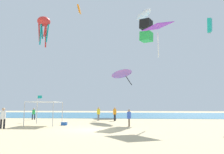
{
  "coord_description": "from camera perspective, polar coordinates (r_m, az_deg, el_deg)",
  "views": [
    {
      "loc": [
        3.25,
        -16.97,
        1.97
      ],
      "look_at": [
        0.45,
        15.38,
        6.42
      ],
      "focal_mm": 33.26,
      "sensor_mm": 36.0,
      "label": 1
    }
  ],
  "objects": [
    {
      "name": "ground",
      "position": [
        17.4,
        -6.04,
        -14.42
      ],
      "size": [
        110.0,
        110.0,
        0.1
      ],
      "primitive_type": "cube",
      "color": "#D1BA8C"
    },
    {
      "name": "ocean_strip",
      "position": [
        44.25,
        0.75,
        -10.33
      ],
      "size": [
        110.0,
        25.55,
        0.03
      ],
      "primitive_type": "cube",
      "color": "teal",
      "rests_on": "ground"
    },
    {
      "name": "canopy_tent",
      "position": [
        22.12,
        -17.99,
        -6.81
      ],
      "size": [
        2.87,
        2.78,
        2.34
      ],
      "color": "#B2B2B7",
      "rests_on": "ground"
    },
    {
      "name": "person_near_tent",
      "position": [
        20.0,
        4.7,
        -10.73
      ],
      "size": [
        0.38,
        0.43,
        1.6
      ],
      "rotation": [
        0.0,
        0.0,
        1.6
      ],
      "color": "brown",
      "rests_on": "ground"
    },
    {
      "name": "person_leftmost",
      "position": [
        27.58,
        -3.73,
        -9.74
      ],
      "size": [
        0.42,
        0.46,
        1.75
      ],
      "rotation": [
        0.0,
        0.0,
        4.53
      ],
      "color": "slate",
      "rests_on": "ground"
    },
    {
      "name": "person_central",
      "position": [
        20.31,
        -27.76,
        -9.54
      ],
      "size": [
        0.47,
        0.42,
        1.77
      ],
      "rotation": [
        0.0,
        0.0,
        6.15
      ],
      "color": "black",
      "rests_on": "ground"
    },
    {
      "name": "person_rightmost",
      "position": [
        31.35,
        -20.74,
        -9.2
      ],
      "size": [
        0.4,
        0.38,
        1.59
      ],
      "rotation": [
        0.0,
        0.0,
        3.55
      ],
      "color": "black",
      "rests_on": "ground"
    },
    {
      "name": "person_far_shore",
      "position": [
        26.92,
        0.77,
        -9.79
      ],
      "size": [
        0.42,
        0.46,
        1.76
      ],
      "rotation": [
        0.0,
        0.0,
        1.33
      ],
      "color": "black",
      "rests_on": "ground"
    },
    {
      "name": "banner_flag",
      "position": [
        26.91,
        -19.79,
        -7.42
      ],
      "size": [
        0.61,
        0.06,
        3.16
      ],
      "color": "silver",
      "rests_on": "ground"
    },
    {
      "name": "cooler_box",
      "position": [
        21.68,
        -13.01,
        -12.35
      ],
      "size": [
        0.57,
        0.37,
        0.35
      ],
      "color": "blue",
      "rests_on": "ground"
    },
    {
      "name": "kite_parafoil_teal",
      "position": [
        28.62,
        25.33,
        12.69
      ],
      "size": [
        2.46,
        5.27,
        3.37
      ],
      "rotation": [
        0.0,
        0.0,
        4.3
      ],
      "color": "teal"
    },
    {
      "name": "kite_box_black",
      "position": [
        31.15,
        9.39,
        12.47
      ],
      "size": [
        2.09,
        2.06,
        3.22
      ],
      "rotation": [
        0.0,
        0.0,
        1.06
      ],
      "color": "black"
    },
    {
      "name": "kite_delta_pink",
      "position": [
        38.36,
        2.62,
        1.3
      ],
      "size": [
        5.41,
        5.41,
        3.33
      ],
      "rotation": [
        0.0,
        0.0,
        3.89
      ],
      "color": "pink"
    },
    {
      "name": "kite_octopus_red",
      "position": [
        42.59,
        -18.24,
        13.94
      ],
      "size": [
        3.4,
        3.4,
        5.69
      ],
      "rotation": [
        0.0,
        0.0,
        5.48
      ],
      "color": "red"
    },
    {
      "name": "kite_diamond_purple",
      "position": [
        25.06,
        12.43,
        13.01
      ],
      "size": [
        3.7,
        3.72,
        4.07
      ],
      "rotation": [
        0.0,
        0.0,
        5.33
      ],
      "color": "purple"
    },
    {
      "name": "kite_inflatable_white",
      "position": [
        44.94,
        8.59,
        16.6
      ],
      "size": [
        3.85,
        5.28,
        1.87
      ],
      "rotation": [
        0.0,
        0.0,
        5.21
      ],
      "color": "white"
    },
    {
      "name": "kite_parafoil_orange",
      "position": [
        37.35,
        -9.0,
        17.78
      ],
      "size": [
        1.32,
        4.31,
        2.63
      ],
      "rotation": [
        0.0,
        0.0,
        4.92
      ],
      "color": "orange"
    }
  ]
}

